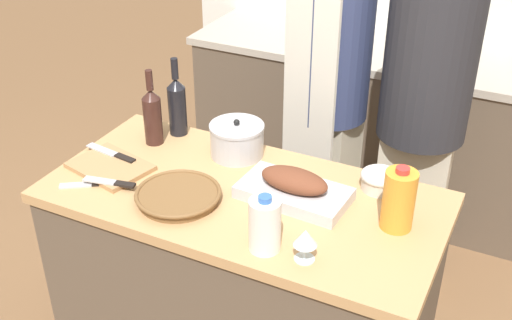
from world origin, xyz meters
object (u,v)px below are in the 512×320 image
Objects in this scene: knife_bread at (88,184)px; person_cook_aproned at (330,88)px; knife_paring at (111,182)px; condiment_bottle_short at (465,35)px; wicker_basket at (178,195)px; roasting_pan at (294,188)px; wine_glass_left at (305,239)px; wine_bottle_green at (152,115)px; juice_jug at (399,200)px; condiment_bottle_extra at (452,55)px; milk_jug at (265,225)px; condiment_bottle_tall at (427,39)px; stock_pot at (237,140)px; cutting_board at (110,167)px; person_cook_guest at (423,108)px; wine_bottle_dark at (177,105)px; knife_chef at (113,153)px; mixing_bowl at (380,180)px.

knife_bread is 1.16m from person_cook_aproned.
condiment_bottle_short is (0.86, 1.88, 0.08)m from knife_paring.
wicker_basket is 1.94m from condiment_bottle_short.
wine_glass_left is at bearing -60.86° from roasting_pan.
person_cook_aproned is (0.49, 0.67, -0.06)m from wine_bottle_green.
condiment_bottle_extra is (-0.11, 1.35, -0.01)m from juice_jug.
milk_jug is 1.78m from condiment_bottle_tall.
juice_jug is at bearing -6.97° from wine_bottle_green.
roasting_pan is 2.00× the size of condiment_bottle_extra.
condiment_bottle_extra reaches higher than stock_pot.
juice_jug is 1.66m from condiment_bottle_short.
wine_bottle_green is 0.36m from knife_paring.
cutting_board is 1.31m from person_cook_guest.
wine_glass_left is (0.48, -0.47, 0.01)m from stock_pot.
milk_jug is at bearing -13.32° from cutting_board.
wicker_basket is 1.65m from condiment_bottle_extra.
condiment_bottle_tall reaches higher than juice_jug.
juice_jug reaches higher than roasting_pan.
wicker_basket is at bearing -57.92° from wine_bottle_dark.
cutting_board is 1.54× the size of condiment_bottle_short.
wicker_basket is 1.41× the size of condiment_bottle_short.
knife_chef is 1.22× the size of condiment_bottle_extra.
mixing_bowl is 0.43× the size of wine_bottle_dark.
knife_bread is at bearing 176.63° from milk_jug.
condiment_bottle_extra is at bearing 55.16° from knife_chef.
condiment_bottle_extra is at bearing 89.77° from mixing_bowl.
condiment_bottle_extra is at bearing 85.72° from person_cook_guest.
knife_chef is at bearing 100.38° from knife_bread.
milk_jug is 1.11m from person_cook_guest.
juice_jug reaches higher than milk_jug.
wicker_basket is 2.14× the size of mixing_bowl.
mixing_bowl reaches higher than knife_bread.
juice_jug is 1.15× the size of condiment_bottle_extra.
knife_bread is at bearing -162.78° from knife_paring.
stock_pot is 0.12× the size of person_cook_guest.
wine_bottle_dark is (-0.86, 0.04, 0.09)m from mixing_bowl.
milk_jug is at bearing -84.43° from roasting_pan.
juice_jug is at bearing -85.44° from condiment_bottle_extra.
cutting_board is 1.75m from condiment_bottle_extra.
person_cook_guest reaches higher than wine_glass_left.
wine_bottle_dark is 1.66× the size of knife_paring.
knife_chef is 0.14× the size of person_cook_guest.
knife_bread is (-0.38, -0.43, -0.06)m from stock_pot.
stock_pot is at bearing 10.09° from wine_bottle_green.
wine_bottle_green is at bearing 98.24° from knife_paring.
stock_pot is at bearing -89.54° from person_cook_aproned.
condiment_bottle_extra is at bearing 94.56° from juice_jug.
cutting_board is 1.68× the size of condiment_bottle_extra.
condiment_bottle_tall is (0.70, 1.26, -0.02)m from wine_bottle_dark.
milk_jug is at bearing -15.35° from wicker_basket.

